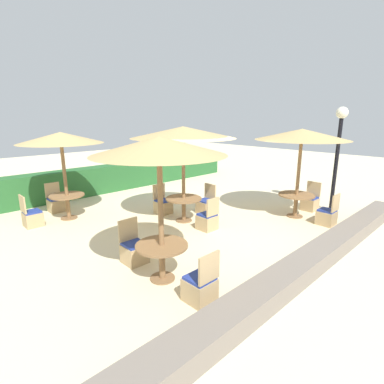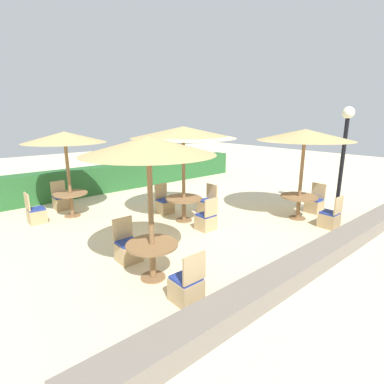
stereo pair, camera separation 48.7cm
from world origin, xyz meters
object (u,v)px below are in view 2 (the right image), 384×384
round_table_front_left (152,252)px  patio_chair_front_right_south (330,218)px  round_table_center (184,203)px  patio_chair_front_left_north (128,249)px  parasol_center (183,133)px  patio_chair_front_left_south (187,287)px  parasol_back_left (65,138)px  patio_chair_center_east (207,205)px  lamp_post (345,139)px  round_table_front_right (299,201)px  patio_chair_back_left_north (61,201)px  parasol_front_right (305,135)px  round_table_back_left (71,198)px  patio_chair_center_south (206,221)px  patio_chair_front_right_east (314,204)px  patio_chair_center_north (164,205)px  patio_chair_back_left_west (36,214)px  parasol_front_left (148,147)px

round_table_front_left → patio_chair_front_right_south: patio_chair_front_right_south is taller
round_table_center → patio_chair_front_right_south: bearing=-48.3°
patio_chair_front_left_north → parasol_center: (2.52, 1.19, 2.33)m
round_table_front_left → patio_chair_front_left_south: patio_chair_front_left_south is taller
round_table_front_left → parasol_back_left: (0.13, 4.74, 1.88)m
patio_chair_center_east → lamp_post: bearing=-130.3°
round_table_front_right → patio_chair_back_left_north: bearing=132.1°
patio_chair_front_left_north → parasol_front_right: 5.81m
round_table_back_left → parasol_front_right: bearing=-42.5°
patio_chair_front_left_north → round_table_front_right: size_ratio=0.86×
patio_chair_center_south → patio_chair_front_right_east: bearing=-17.2°
parasol_center → parasol_back_left: bearing=132.5°
patio_chair_center_north → round_table_front_right: size_ratio=0.86×
patio_chair_front_right_south → round_table_front_left: bearing=169.8°
patio_chair_front_right_east → patio_chair_back_left_west: size_ratio=1.00×
patio_chair_front_left_north → patio_chair_front_right_east: 6.33m
lamp_post → patio_chair_back_left_west: (-7.57, 5.29, -2.09)m
parasol_back_left → patio_chair_center_east: bearing=-37.0°
round_table_front_left → patio_chair_back_left_north: patio_chair_back_left_north is taller
parasol_front_left → round_table_front_right: 5.62m
patio_chair_center_north → patio_chair_center_south: bearing=90.0°
patio_chair_front_right_east → patio_chair_back_left_west: 8.58m
round_table_front_right → patio_chair_front_right_south: bearing=-90.4°
patio_chair_center_south → patio_chair_center_north: size_ratio=1.00×
lamp_post → round_table_center: size_ratio=3.14×
patio_chair_front_right_south → patio_chair_back_left_west: same height
parasol_front_right → patio_chair_back_left_west: (-6.15, 4.76, -2.25)m
lamp_post → round_table_center: (-4.18, 2.64, -1.79)m
parasol_back_left → round_table_back_left: bearing=180.0°
patio_chair_front_left_north → patio_chair_back_left_north: (0.13, 4.78, 0.00)m
round_table_back_left → patio_chair_front_right_south: bearing=-48.0°
patio_chair_back_left_west → parasol_back_left: bearing=87.4°
parasol_front_left → round_table_front_left: parasol_front_left is taller
patio_chair_front_right_east → patio_chair_front_right_south: 1.39m
parasol_center → parasol_front_right: bearing=-37.4°
parasol_front_left → round_table_center: size_ratio=2.56×
patio_chair_center_south → round_table_back_left: bearing=123.8°
lamp_post → parasol_front_right: size_ratio=1.22×
parasol_front_left → patio_chair_front_left_north: (-0.01, 0.95, -2.27)m
patio_chair_center_south → parasol_front_right: (2.75, -1.15, 2.25)m
patio_chair_front_left_north → patio_chair_front_right_south: size_ratio=1.00×
round_table_front_right → parasol_back_left: parasol_back_left is taller
parasol_center → round_table_back_left: (-2.38, 2.60, -2.02)m
patio_chair_back_left_north → patio_chair_front_left_north: bearing=88.5°
round_table_front_right → patio_chair_front_right_east: bearing=-0.4°
round_table_center → patio_chair_front_left_south: bearing=-128.4°
round_table_front_right → patio_chair_front_right_east: patio_chair_front_right_east is taller
patio_chair_front_left_north → patio_chair_front_left_south: same height
patio_chair_front_left_south → round_table_front_right: 5.36m
patio_chair_back_left_north → parasol_center: bearing=123.7°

